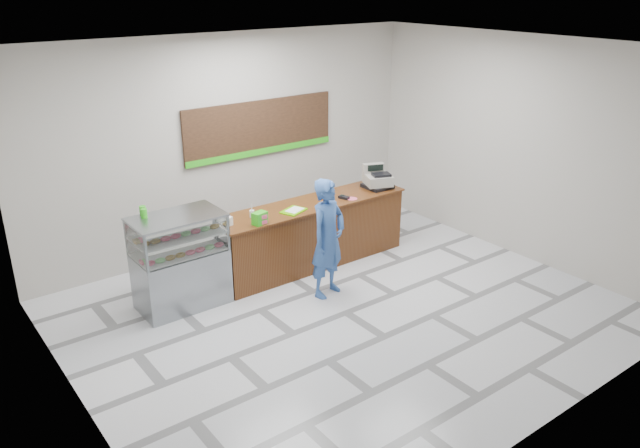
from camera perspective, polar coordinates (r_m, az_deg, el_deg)
floor at (r=8.62m, az=2.41°, el=-8.10°), size 7.00×7.00×0.00m
back_wall at (r=10.28m, az=-8.16°, el=7.27°), size 7.00×0.00×7.00m
ceiling at (r=7.51m, az=2.84°, el=15.70°), size 7.00×7.00×0.00m
sales_counter at (r=9.79m, az=-0.79°, el=-0.89°), size 3.26×0.76×1.03m
display_case at (r=8.71m, az=-12.67°, el=-3.29°), size 1.22×0.72×1.33m
menu_board at (r=10.47m, az=-5.45°, el=8.68°), size 2.80×0.06×0.90m
cash_register at (r=10.31m, az=5.26°, el=4.10°), size 0.54×0.55×0.39m
card_terminal at (r=9.79m, az=2.20°, el=2.45°), size 0.13×0.19×0.04m
serving_tray at (r=9.26m, az=-2.43°, el=1.22°), size 0.44×0.38×0.02m
napkin_box at (r=8.82m, az=-8.61°, el=0.27°), size 0.17×0.17×0.13m
straw_cup at (r=9.07m, az=-6.24°, el=0.94°), size 0.07×0.07×0.11m
promo_box at (r=8.79m, az=-5.54°, el=0.53°), size 0.23×0.18×0.18m
donut_decal at (r=9.80m, az=2.91°, el=2.33°), size 0.18×0.18×0.00m
green_cup_left at (r=8.48m, az=-15.79°, el=0.94°), size 0.08×0.08×0.12m
green_cup_right at (r=8.57m, az=-15.90°, el=1.16°), size 0.08×0.08×0.13m
customer at (r=8.74m, az=0.73°, el=-1.31°), size 0.72×0.57×1.73m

